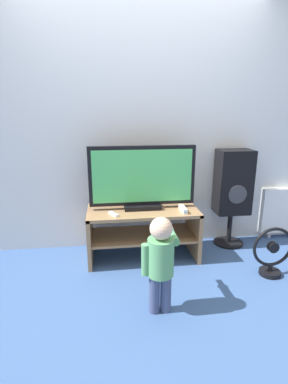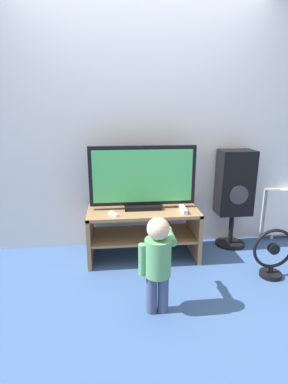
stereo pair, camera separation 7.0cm
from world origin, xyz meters
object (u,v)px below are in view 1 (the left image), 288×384
at_px(game_console, 183,209).
at_px(child, 161,257).
at_px(floor_fan, 272,254).
at_px(remote_primary, 114,214).
at_px(speaker_tower, 233,185).
at_px(television, 142,178).

distance_m(game_console, child, 0.83).
bearing_deg(game_console, floor_fan, -28.14).
distance_m(remote_primary, speaker_tower, 1.32).
bearing_deg(child, floor_fan, 18.40).
relative_size(television, remote_primary, 7.88).
height_order(game_console, remote_primary, game_console).
relative_size(remote_primary, floor_fan, 0.28).
height_order(game_console, child, child).
bearing_deg(television, game_console, -20.67).
height_order(television, remote_primary, television).
relative_size(television, game_console, 5.26).
bearing_deg(floor_fan, television, 154.30).
xyz_separation_m(child, speaker_tower, (0.96, 1.03, 0.24)).
height_order(remote_primary, speaker_tower, speaker_tower).
relative_size(game_console, remote_primary, 1.50).
bearing_deg(television, child, -88.62).
xyz_separation_m(game_console, child, (-0.35, -0.75, -0.09)).
height_order(speaker_tower, floor_fan, speaker_tower).
xyz_separation_m(child, floor_fan, (1.08, 0.36, -0.23)).
relative_size(television, speaker_tower, 0.98).
height_order(game_console, floor_fan, game_console).
xyz_separation_m(television, game_console, (0.37, -0.14, -0.28)).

